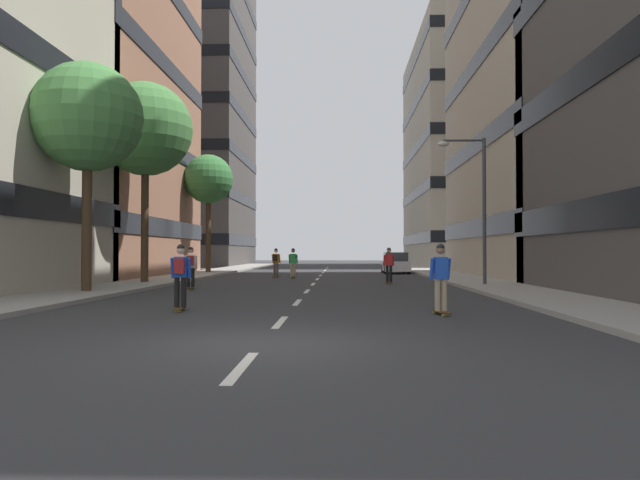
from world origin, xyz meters
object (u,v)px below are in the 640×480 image
(skater_4, at_px, (441,275))
(skater_5, at_px, (389,264))
(skater_2, at_px, (276,261))
(street_tree_near, at_px, (88,118))
(parked_car_near, at_px, (395,264))
(street_tree_far, at_px, (208,180))
(street_tree_mid, at_px, (145,130))
(skater_3, at_px, (180,273))
(skater_0, at_px, (293,262))
(streetlamp_right, at_px, (476,194))
(skater_1, at_px, (191,265))

(skater_4, distance_m, skater_5, 13.87)
(skater_2, distance_m, skater_5, 9.08)
(street_tree_near, xyz_separation_m, skater_5, (11.74, 7.49, -5.55))
(parked_car_near, relative_size, skater_4, 2.47)
(skater_4, bearing_deg, street_tree_far, 114.75)
(street_tree_mid, bearing_deg, parked_car_near, 48.14)
(skater_3, relative_size, skater_5, 1.00)
(street_tree_far, relative_size, skater_4, 4.67)
(street_tree_mid, xyz_separation_m, skater_3, (5.11, -11.97, -6.41))
(skater_0, bearing_deg, street_tree_near, -116.58)
(street_tree_mid, bearing_deg, skater_2, 55.03)
(street_tree_mid, relative_size, skater_3, 5.38)
(street_tree_near, height_order, street_tree_far, street_tree_near)
(street_tree_far, relative_size, skater_0, 4.67)
(skater_2, xyz_separation_m, skater_5, (6.33, -6.51, -0.03))
(street_tree_near, distance_m, skater_2, 16.00)
(skater_0, distance_m, skater_5, 7.63)
(skater_4, bearing_deg, streetlamp_right, 72.72)
(streetlamp_right, xyz_separation_m, skater_0, (-8.85, 8.19, -3.15))
(skater_2, bearing_deg, parked_car_near, 42.05)
(parked_car_near, xyz_separation_m, street_tree_mid, (-13.34, -14.89, 6.73))
(parked_car_near, distance_m, skater_3, 28.10)
(street_tree_far, xyz_separation_m, skater_4, (11.88, -25.78, -5.67))
(street_tree_mid, height_order, street_tree_far, street_tree_mid)
(skater_3, xyz_separation_m, skater_5, (6.63, 13.20, -0.03))
(parked_car_near, bearing_deg, skater_5, -96.67)
(skater_2, bearing_deg, skater_0, -39.35)
(street_tree_near, bearing_deg, skater_3, -48.14)
(street_tree_far, distance_m, skater_5, 17.66)
(skater_0, relative_size, skater_5, 1.00)
(streetlamp_right, xyz_separation_m, skater_1, (-12.25, -2.08, -3.12))
(street_tree_far, xyz_separation_m, skater_2, (5.41, -5.39, -5.64))
(parked_car_near, xyz_separation_m, skater_5, (-1.60, -13.67, 0.29))
(skater_2, relative_size, skater_3, 1.00)
(street_tree_mid, bearing_deg, skater_3, -66.88)
(parked_car_near, distance_m, streetlamp_right, 16.76)
(street_tree_mid, distance_m, skater_2, 11.42)
(skater_2, distance_m, skater_4, 21.39)
(skater_1, height_order, skater_4, same)
(street_tree_far, xyz_separation_m, skater_0, (6.55, -6.32, -5.67))
(street_tree_far, distance_m, skater_3, 26.23)
(skater_1, bearing_deg, skater_2, 78.52)
(streetlamp_right, relative_size, skater_5, 3.65)
(street_tree_far, height_order, skater_0, street_tree_far)
(skater_1, relative_size, skater_4, 1.00)
(skater_1, bearing_deg, skater_5, 28.56)
(streetlamp_right, xyz_separation_m, skater_2, (-9.98, 9.12, -3.12))
(street_tree_mid, xyz_separation_m, skater_0, (6.55, 6.81, -6.44))
(skater_0, height_order, skater_2, same)
(skater_5, bearing_deg, parked_car_near, 83.33)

